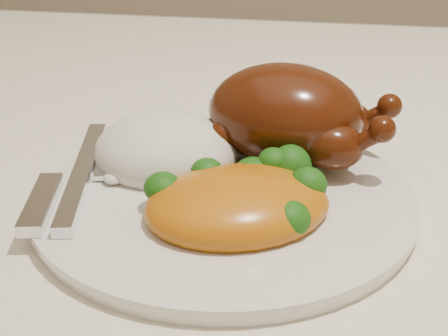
# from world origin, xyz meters

# --- Properties ---
(dining_table) EXTENTS (1.60, 0.90, 0.76)m
(dining_table) POSITION_xyz_m (0.00, 0.00, 0.67)
(dining_table) COLOR brown
(dining_table) RESTS_ON floor
(tablecloth) EXTENTS (1.73, 1.03, 0.18)m
(tablecloth) POSITION_xyz_m (0.00, 0.00, 0.74)
(tablecloth) COLOR white
(tablecloth) RESTS_ON dining_table
(dinner_plate) EXTENTS (0.39, 0.39, 0.01)m
(dinner_plate) POSITION_xyz_m (-0.11, -0.15, 0.77)
(dinner_plate) COLOR white
(dinner_plate) RESTS_ON tablecloth
(roast_chicken) EXTENTS (0.17, 0.12, 0.09)m
(roast_chicken) POSITION_xyz_m (-0.07, -0.08, 0.82)
(roast_chicken) COLOR #461807
(roast_chicken) RESTS_ON dinner_plate
(rice_mound) EXTENTS (0.13, 0.12, 0.06)m
(rice_mound) POSITION_xyz_m (-0.17, -0.11, 0.79)
(rice_mound) COLOR white
(rice_mound) RESTS_ON dinner_plate
(mac_and_cheese) EXTENTS (0.16, 0.15, 0.05)m
(mac_and_cheese) POSITION_xyz_m (-0.09, -0.18, 0.79)
(mac_and_cheese) COLOR #BC6E0C
(mac_and_cheese) RESTS_ON dinner_plate
(cutlery) EXTENTS (0.06, 0.20, 0.01)m
(cutlery) POSITION_xyz_m (-0.23, -0.17, 0.79)
(cutlery) COLOR silver
(cutlery) RESTS_ON dinner_plate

